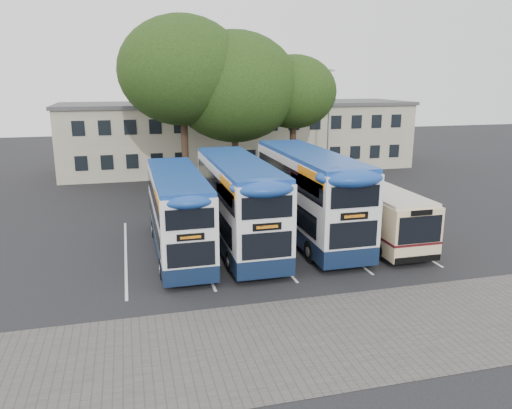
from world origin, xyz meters
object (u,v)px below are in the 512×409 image
(bus_single, at_px, (369,207))
(tree_mid, at_px, (234,87))
(tree_left, at_px, (182,71))
(bus_dd_left, at_px, (178,209))
(bus_dd_mid, at_px, (238,199))
(lamp_post, at_px, (329,119))
(tree_right, at_px, (294,92))
(bus_dd_right, at_px, (308,191))

(bus_single, bearing_deg, tree_mid, 108.64)
(tree_left, height_order, bus_dd_left, tree_left)
(bus_single, bearing_deg, bus_dd_mid, 177.83)
(lamp_post, relative_size, tree_right, 0.90)
(tree_mid, relative_size, bus_single, 1.22)
(tree_right, bearing_deg, bus_dd_right, -104.93)
(tree_left, bearing_deg, tree_right, 1.22)
(tree_left, bearing_deg, tree_mid, 3.96)
(tree_right, height_order, bus_single, tree_right)
(bus_dd_mid, relative_size, bus_single, 1.10)
(tree_mid, height_order, bus_dd_left, tree_mid)
(tree_left, bearing_deg, bus_single, -57.48)
(lamp_post, bearing_deg, tree_right, -150.71)
(tree_mid, bearing_deg, bus_dd_right, -84.28)
(tree_right, distance_m, bus_dd_left, 17.55)
(tree_left, distance_m, bus_dd_left, 14.78)
(tree_mid, xyz_separation_m, tree_right, (4.58, -0.09, -0.41))
(bus_dd_mid, height_order, bus_dd_right, bus_dd_right)
(lamp_post, height_order, bus_dd_left, lamp_post)
(bus_dd_mid, xyz_separation_m, bus_single, (7.14, -0.27, -0.80))
(tree_left, xyz_separation_m, tree_right, (8.39, 0.18, -1.54))
(bus_single, bearing_deg, bus_dd_right, 167.41)
(lamp_post, distance_m, tree_mid, 9.07)
(lamp_post, relative_size, bus_dd_left, 0.94)
(tree_mid, relative_size, tree_right, 1.17)
(tree_right, bearing_deg, bus_single, -90.45)
(lamp_post, height_order, tree_right, tree_right)
(tree_right, height_order, bus_dd_mid, tree_right)
(bus_dd_left, relative_size, bus_single, 1.00)
(bus_single, bearing_deg, tree_right, 89.55)
(bus_single, bearing_deg, bus_dd_left, -179.66)
(tree_mid, distance_m, bus_dd_mid, 14.28)
(bus_dd_right, bearing_deg, tree_mid, 95.72)
(tree_right, distance_m, bus_dd_mid, 15.59)
(bus_dd_right, bearing_deg, bus_single, -12.59)
(tree_left, distance_m, bus_single, 17.03)
(tree_mid, height_order, bus_dd_mid, tree_mid)
(tree_right, relative_size, bus_single, 1.05)
(lamp_post, distance_m, bus_dd_right, 16.47)
(bus_dd_left, height_order, bus_dd_right, bus_dd_right)
(tree_right, bearing_deg, bus_dd_left, -127.95)
(tree_mid, relative_size, bus_dd_mid, 1.11)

